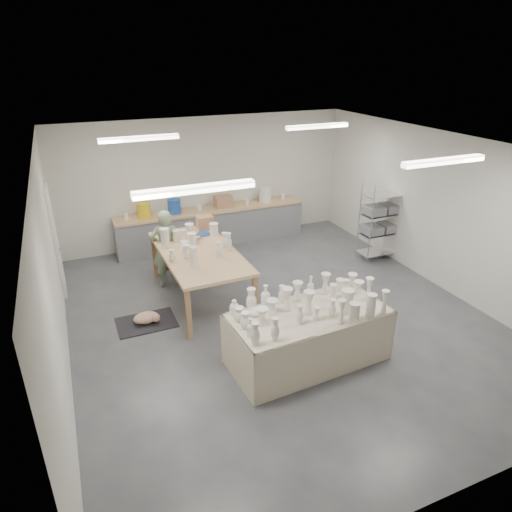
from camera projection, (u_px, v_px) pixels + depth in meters
name	position (u px, v px, depth m)	size (l,w,h in m)	color
room	(272.00, 206.00, 7.38)	(8.00, 8.02, 3.00)	#424449
back_counter	(212.00, 225.00, 11.07)	(4.60, 0.60, 1.24)	tan
wire_shelf	(381.00, 220.00, 10.13)	(0.88, 0.48, 1.80)	silver
drying_table	(307.00, 335.00, 6.85)	(2.44, 1.27, 1.21)	olive
work_table	(198.00, 249.00, 8.51)	(1.35, 2.64, 1.35)	tan
rug	(147.00, 322.00, 7.97)	(1.00, 0.70, 0.02)	black
cat	(147.00, 318.00, 7.92)	(0.46, 0.34, 0.19)	white
potter	(166.00, 249.00, 8.95)	(0.58, 0.38, 1.60)	gray
red_stool	(165.00, 266.00, 9.38)	(0.46, 0.46, 0.33)	red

